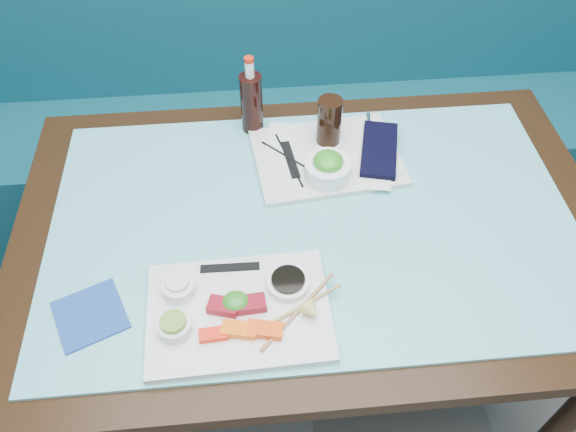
{
  "coord_description": "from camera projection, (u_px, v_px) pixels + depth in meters",
  "views": [
    {
      "loc": [
        -0.14,
        0.61,
        1.76
      ],
      "look_at": [
        -0.06,
        1.43,
        0.8
      ],
      "focal_mm": 35.0,
      "sensor_mm": 36.0,
      "label": 1
    }
  ],
  "objects": [
    {
      "name": "cola_bottle_body",
      "position": [
        252.0,
        103.0,
        1.46
      ],
      "size": [
        0.07,
        0.07,
        0.17
      ],
      "primitive_type": "cylinder",
      "rotation": [
        0.0,
        0.0,
        0.2
      ],
      "color": "black",
      "rests_on": "glass_top"
    },
    {
      "name": "dining_table",
      "position": [
        312.0,
        244.0,
        1.38
      ],
      "size": [
        1.4,
        0.9,
        0.75
      ],
      "color": "black",
      "rests_on": "ground"
    },
    {
      "name": "soy_fill",
      "position": [
        288.0,
        279.0,
        1.15
      ],
      "size": [
        0.08,
        0.08,
        0.01
      ],
      "primitive_type": "cylinder",
      "rotation": [
        0.0,
        0.0,
        -0.2
      ],
      "color": "black",
      "rests_on": "soy_dish"
    },
    {
      "name": "lemon_wedge",
      "position": [
        312.0,
        312.0,
        1.11
      ],
      "size": [
        0.05,
        0.05,
        0.04
      ],
      "primitive_type": "cone",
      "rotation": [
        1.57,
        0.0,
        0.54
      ],
      "color": "#D7C866",
      "rests_on": "sashimi_plate"
    },
    {
      "name": "black_chopstick_a",
      "position": [
        289.0,
        160.0,
        1.42
      ],
      "size": [
        0.06,
        0.2,
        0.01
      ],
      "primitive_type": "cylinder",
      "rotation": [
        1.57,
        0.0,
        0.25
      ],
      "color": "black",
      "rests_on": "serving_tray"
    },
    {
      "name": "sashimi_plate",
      "position": [
        239.0,
        312.0,
        1.14
      ],
      "size": [
        0.38,
        0.27,
        0.02
      ],
      "primitive_type": "cube",
      "rotation": [
        0.0,
        0.0,
        0.03
      ],
      "color": "silver",
      "rests_on": "glass_top"
    },
    {
      "name": "ramekin_wasabi",
      "position": [
        175.0,
        327.0,
        1.09
      ],
      "size": [
        0.07,
        0.07,
        0.03
      ],
      "primitive_type": "cylinder",
      "rotation": [
        0.0,
        0.0,
        -0.06
      ],
      "color": "silver",
      "rests_on": "sashimi_plate"
    },
    {
      "name": "navy_pouch",
      "position": [
        379.0,
        150.0,
        1.44
      ],
      "size": [
        0.13,
        0.22,
        0.02
      ],
      "primitive_type": "cube",
      "rotation": [
        0.0,
        0.0,
        -0.24
      ],
      "color": "black",
      "rests_on": "serving_tray"
    },
    {
      "name": "black_chopstick_b",
      "position": [
        292.0,
        159.0,
        1.42
      ],
      "size": [
        0.15,
        0.15,
        0.01
      ],
      "primitive_type": "cylinder",
      "rotation": [
        1.57,
        0.0,
        0.78
      ],
      "color": "black",
      "rests_on": "serving_tray"
    },
    {
      "name": "seaweed_salad",
      "position": [
        328.0,
        161.0,
        1.35
      ],
      "size": [
        0.09,
        0.09,
        0.04
      ],
      "primitive_type": "ellipsoid",
      "rotation": [
        0.0,
        0.0,
        -0.23
      ],
      "color": "#2F8E20",
      "rests_on": "seaweed_bowl"
    },
    {
      "name": "wooden_chopstick_b",
      "position": [
        299.0,
        310.0,
        1.13
      ],
      "size": [
        0.17,
        0.17,
        0.01
      ],
      "primitive_type": "cylinder",
      "rotation": [
        1.57,
        0.0,
        -0.78
      ],
      "color": "#A06F4B",
      "rests_on": "sashimi_plate"
    },
    {
      "name": "salmon_right",
      "position": [
        265.0,
        330.0,
        1.09
      ],
      "size": [
        0.08,
        0.05,
        0.02
      ],
      "primitive_type": "cube",
      "rotation": [
        0.0,
        0.0,
        -0.21
      ],
      "color": "#FF450A",
      "rests_on": "sashimi_plate"
    },
    {
      "name": "cola_bottle_cap",
      "position": [
        249.0,
        60.0,
        1.36
      ],
      "size": [
        0.03,
        0.03,
        0.01
      ],
      "primitive_type": "cylinder",
      "rotation": [
        0.0,
        0.0,
        -0.31
      ],
      "color": "red",
      "rests_on": "cola_bottle_neck"
    },
    {
      "name": "ginger_fill",
      "position": [
        177.0,
        282.0,
        1.13
      ],
      "size": [
        0.05,
        0.05,
        0.01
      ],
      "primitive_type": "cylinder",
      "rotation": [
        0.0,
        0.0,
        -0.19
      ],
      "color": "#F5DAC9",
      "rests_on": "ramekin_ginger"
    },
    {
      "name": "tray_sleeve",
      "position": [
        290.0,
        160.0,
        1.42
      ],
      "size": [
        0.04,
        0.14,
        0.0
      ],
      "primitive_type": "cube",
      "rotation": [
        0.0,
        0.0,
        0.13
      ],
      "color": "black",
      "rests_on": "serving_tray"
    },
    {
      "name": "serving_tray",
      "position": [
        327.0,
        157.0,
        1.44
      ],
      "size": [
        0.39,
        0.31,
        0.01
      ],
      "primitive_type": "cube",
      "rotation": [
        0.0,
        0.0,
        0.11
      ],
      "color": "silver",
      "rests_on": "glass_top"
    },
    {
      "name": "salmon_left",
      "position": [
        214.0,
        334.0,
        1.09
      ],
      "size": [
        0.06,
        0.03,
        0.01
      ],
      "primitive_type": "cube",
      "rotation": [
        0.0,
        0.0,
        0.06
      ],
      "color": "#FF240A",
      "rests_on": "sashimi_plate"
    },
    {
      "name": "wooden_chopstick_a",
      "position": [
        294.0,
        311.0,
        1.13
      ],
      "size": [
        0.21,
        0.11,
        0.01
      ],
      "primitive_type": "cylinder",
      "rotation": [
        1.57,
        0.0,
        -1.1
      ],
      "color": "#A2884C",
      "rests_on": "sashimi_plate"
    },
    {
      "name": "wasabi_fill",
      "position": [
        173.0,
        322.0,
        1.08
      ],
      "size": [
        0.06,
        0.06,
        0.01
      ],
      "primitive_type": "cylinder",
      "rotation": [
        0.0,
        0.0,
        0.15
      ],
      "color": "olive",
      "rests_on": "ramekin_wasabi"
    },
    {
      "name": "booth_bench",
      "position": [
        284.0,
        118.0,
        2.15
      ],
      "size": [
        3.0,
        0.56,
        1.17
      ],
      "color": "#0D4857",
      "rests_on": "ground"
    },
    {
      "name": "glass_top",
      "position": [
        313.0,
        221.0,
        1.31
      ],
      "size": [
        1.22,
        0.76,
        0.01
      ],
      "primitive_type": "cube",
      "color": "#60BBC1",
      "rests_on": "dining_table"
    },
    {
      "name": "tuna_left",
      "position": [
        223.0,
        306.0,
        1.13
      ],
      "size": [
        0.07,
        0.05,
        0.02
      ],
      "primitive_type": "cube",
      "rotation": [
        0.0,
        0.0,
        -0.28
      ],
      "color": "maroon",
      "rests_on": "sashimi_plate"
    },
    {
      "name": "seaweed_garnish",
      "position": [
        236.0,
        302.0,
        1.13
      ],
      "size": [
        0.06,
        0.06,
        0.03
      ],
      "primitive_type": "ellipsoid",
      "rotation": [
        0.0,
        0.0,
        0.1
      ],
      "color": "#297C1C",
      "rests_on": "sashimi_plate"
    },
    {
      "name": "soy_dish",
      "position": [
        288.0,
        283.0,
        1.16
      ],
      "size": [
        0.1,
        0.1,
        0.02
      ],
      "primitive_type": "cylinder",
      "rotation": [
        0.0,
        0.0,
        -0.13
      ],
      "color": "white",
      "rests_on": "sashimi_plate"
    },
    {
      "name": "tuna_right",
      "position": [
        251.0,
        304.0,
        1.13
      ],
      "size": [
        0.06,
        0.04,
        0.02
      ],
      "primitive_type": "cube",
      "rotation": [
        0.0,
        0.0,
        0.07
      ],
      "color": "maroon",
      "rests_on": "sashimi_plate"
    },
    {
      "name": "chopstick_sleeve",
      "position": [
        230.0,
        267.0,
        1.2
      ],
      "size": [
        0.13,
        0.02,
        0.0
      ],
      "primitive_type": "cube",
      "rotation": [
        0.0,
        0.0,
        -0.02
      ],
      "color": "black",
      "rests_on": "sashimi_plate"
    },
    {
      "name": "seaweed_bowl",
      "position": [
        328.0,
        170.0,
        1.37
      ],
      "size": [
        0.13,
        0.13,
        0.05
      ],
      "primitive_type": "cylinder",
      "rotation": [
        0.0,
        0.0,
        -0.17
      ],
      "color": "white",
      "rests_on": "serving_tray"
    },
    {
      "name": "cola_glass",
      "position": [
        329.0,
        121.0,
        1.42
      ],
      "size": [
        0.08,
        0.08,
        0.13
      ],
      "primitive_type": "cylinder",
      "rotation": [
        0.0,
        0.0,
        -0.29
      ],
      "color": "black",
      "rests_on": "serving_tray"
    },
    {
      "name": "fork",
      "position": [
        369.0,
        124.0,
        1.51
      ],
      "size": [
        0.02,
        0.09,
        0.01
      ],
      "primitive_type": "cylinder",
      "rotation": [
        1.57,
        0.0,
        -0.12
      ],
      "color": "white",
      "rests_on": "serving_tray"
    },
    {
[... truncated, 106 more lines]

